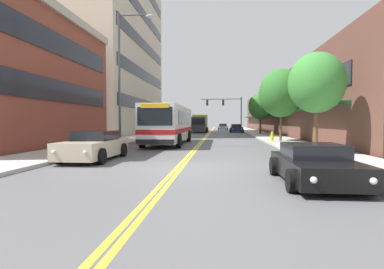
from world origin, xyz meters
name	(u,v)px	position (x,y,z in m)	size (l,w,h in m)	color
ground_plane	(210,133)	(0.00, 37.00, 0.00)	(240.00, 240.00, 0.00)	#565659
sidewalk_left	(166,132)	(-7.17, 37.00, 0.08)	(3.33, 106.00, 0.15)	#B2ADA5
sidewalk_right	(255,132)	(7.17, 37.00, 0.08)	(3.33, 106.00, 0.15)	#B2ADA5
centre_line	(210,133)	(0.00, 37.00, 0.00)	(0.34, 106.00, 0.01)	yellow
brick_storefront_left	(0,78)	(-13.56, 8.01, 4.80)	(9.24, 15.93, 9.59)	brown
office_tower_left	(103,46)	(-15.07, 30.52, 12.54)	(12.08, 25.14, 25.08)	beige
storefront_row_right	(293,109)	(13.06, 37.00, 3.74)	(9.10, 68.00, 7.48)	brown
city_bus	(170,123)	(-2.43, 12.31, 1.68)	(2.82, 10.95, 2.97)	silver
car_champagne_parked_left_near	(94,146)	(-4.30, 2.06, 0.65)	(2.10, 4.76, 1.36)	beige
car_silver_parked_left_mid	(179,129)	(-4.35, 31.83, 0.62)	(2.20, 4.84, 1.35)	#B7B7BC
car_red_parked_left_far	(172,131)	(-4.36, 25.32, 0.62)	(2.00, 4.84, 1.34)	maroon
car_black_parked_right_foreground	(314,165)	(4.35, -2.47, 0.54)	(2.11, 4.17, 1.15)	black
car_navy_parked_right_mid	(236,128)	(4.37, 38.69, 0.64)	(2.20, 4.36, 1.36)	#19234C
car_slate_blue_moving_lead	(223,127)	(2.28, 51.20, 0.62)	(2.01, 4.56, 1.35)	#475675
box_truck	(200,123)	(-1.67, 37.71, 1.49)	(2.61, 7.18, 2.87)	#38383D
traffic_signal_mast	(227,107)	(2.78, 39.36, 4.25)	(6.81, 0.38, 5.91)	#47474C
street_lamp_left_near	(124,69)	(-4.98, 8.63, 5.39)	(2.51, 0.28, 9.16)	#47474C
street_tree_right_near	(316,83)	(6.69, 5.02, 3.85)	(2.93, 2.93, 5.32)	brown
street_tree_right_mid	(281,93)	(6.81, 14.76, 4.22)	(3.75, 3.75, 6.14)	brown
street_tree_right_far	(261,106)	(6.94, 28.62, 3.82)	(3.17, 3.17, 5.42)	brown
fire_hydrant	(272,136)	(5.95, 13.94, 0.56)	(0.32, 0.24, 0.82)	yellow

